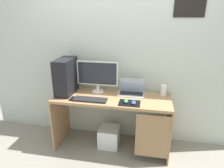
# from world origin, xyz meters

# --- Properties ---
(ground_plane) EXTENTS (8.00, 8.00, 0.00)m
(ground_plane) POSITION_xyz_m (0.00, 0.00, 0.00)
(ground_plane) COLOR gray
(wall_back) EXTENTS (4.00, 0.05, 2.60)m
(wall_back) POSITION_xyz_m (0.00, 0.32, 1.30)
(wall_back) COLOR beige
(wall_back) RESTS_ON ground_plane
(desk) EXTENTS (1.52, 0.56, 0.75)m
(desk) POSITION_xyz_m (0.02, -0.01, 0.61)
(desk) COLOR #A37A51
(desk) RESTS_ON ground_plane
(pc_tower) EXTENTS (0.20, 0.41, 0.48)m
(pc_tower) POSITION_xyz_m (-0.63, 0.02, 0.99)
(pc_tower) COLOR black
(pc_tower) RESTS_ON desk
(monitor) EXTENTS (0.56, 0.17, 0.44)m
(monitor) POSITION_xyz_m (-0.23, 0.13, 1.00)
(monitor) COLOR white
(monitor) RESTS_ON desk
(laptop) EXTENTS (0.35, 0.21, 0.21)m
(laptop) POSITION_xyz_m (0.24, 0.15, 0.80)
(laptop) COLOR #B7BCC6
(laptop) RESTS_ON desk
(speaker) EXTENTS (0.08, 0.08, 0.15)m
(speaker) POSITION_xyz_m (0.66, 0.18, 0.83)
(speaker) COLOR white
(speaker) RESTS_ON desk
(keyboard) EXTENTS (0.42, 0.14, 0.02)m
(keyboard) POSITION_xyz_m (-0.25, -0.16, 0.77)
(keyboard) COLOR #232326
(keyboard) RESTS_ON desk
(mousepad) EXTENTS (0.26, 0.20, 0.00)m
(mousepad) POSITION_xyz_m (0.25, -0.15, 0.76)
(mousepad) COLOR black
(mousepad) RESTS_ON desk
(mouse_left) EXTENTS (0.06, 0.10, 0.03)m
(mouse_left) POSITION_xyz_m (0.20, -0.14, 0.78)
(mouse_left) COLOR #338C4C
(mouse_left) RESTS_ON mousepad
(mouse_right) EXTENTS (0.06, 0.10, 0.03)m
(mouse_right) POSITION_xyz_m (0.30, -0.17, 0.78)
(mouse_right) COLOR #2D51B2
(mouse_right) RESTS_ON mousepad
(cell_phone) EXTENTS (0.07, 0.13, 0.01)m
(cell_phone) POSITION_xyz_m (-0.48, -0.16, 0.76)
(cell_phone) COLOR black
(cell_phone) RESTS_ON desk
(subwoofer) EXTENTS (0.28, 0.28, 0.28)m
(subwoofer) POSITION_xyz_m (-0.04, -0.00, 0.14)
(subwoofer) COLOR white
(subwoofer) RESTS_ON ground_plane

